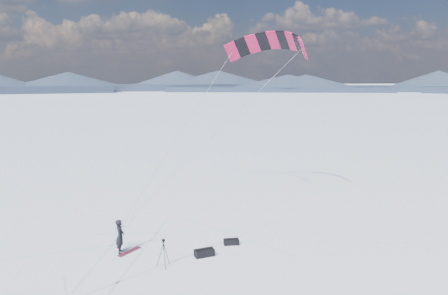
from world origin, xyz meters
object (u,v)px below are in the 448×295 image
snowboard (130,251)px  gear_bag_b (231,242)px  snowkiter (121,253)px  tripod (164,249)px  gear_bag_a (204,253)px

snowboard → gear_bag_b: size_ratio=1.66×
gear_bag_b → snowkiter: bearing=-176.6°
snowboard → tripod: size_ratio=1.09×
gear_bag_a → gear_bag_b: size_ratio=1.13×
snowkiter → gear_bag_a: size_ratio=1.74×
snowkiter → tripod: tripod is taller
gear_bag_b → tripod: bearing=-146.7°
gear_bag_a → gear_bag_b: bearing=25.0°
snowkiter → gear_bag_b: size_ratio=1.97×
tripod → gear_bag_b: 4.30m
snowkiter → snowboard: (0.42, -0.12, 0.02)m
tripod → gear_bag_a: 2.31m
snowkiter → snowboard: bearing=-83.7°
gear_bag_a → snowboard: bearing=148.0°
snowboard → tripod: (0.88, -2.52, 0.85)m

